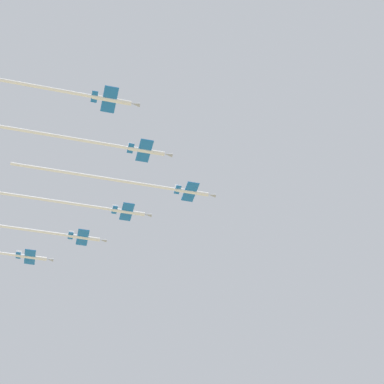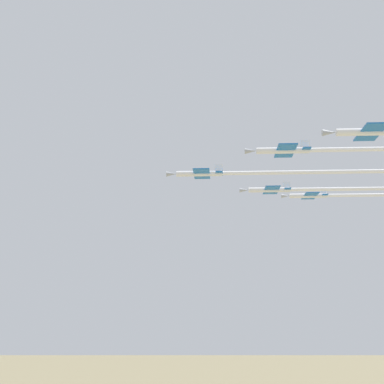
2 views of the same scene
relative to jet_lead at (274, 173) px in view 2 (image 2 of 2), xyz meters
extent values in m
cylinder|color=white|center=(9.57, 11.71, 0.00)|extent=(6.73, 7.88, 1.13)
cone|color=#9EA3AD|center=(13.15, 16.09, 0.00)|extent=(2.13, 2.27, 1.07)
cube|color=blue|center=(9.24, 11.31, -0.06)|extent=(8.45, 7.75, 0.19)
cube|color=blue|center=(7.01, 8.57, 0.00)|extent=(3.62, 3.33, 0.19)
cube|color=white|center=(7.06, 8.64, 0.92)|extent=(1.17, 1.38, 1.85)
cylinder|color=white|center=(-7.28, -8.91, 0.00)|extent=(28.46, 34.58, 0.79)
cylinder|color=white|center=(-10.78, 8.59, 0.49)|extent=(6.73, 7.88, 1.13)
cone|color=#9EA3AD|center=(-7.20, 12.97, 0.49)|extent=(2.13, 2.27, 1.07)
cube|color=blue|center=(-11.11, 8.20, 0.44)|extent=(8.45, 7.75, 0.19)
cube|color=blue|center=(-13.35, 5.46, 0.49)|extent=(3.62, 3.33, 0.19)
cube|color=white|center=(-13.29, 5.52, 1.41)|extent=(1.17, 1.38, 1.85)
cylinder|color=white|center=(10.57, -8.85, -0.50)|extent=(6.73, 7.88, 1.13)
cone|color=#9EA3AD|center=(14.15, -4.47, -0.50)|extent=(2.13, 2.27, 1.07)
cube|color=blue|center=(10.24, -9.25, -0.55)|extent=(8.45, 7.75, 0.19)
cube|color=blue|center=(8.01, -11.99, -0.50)|extent=(3.62, 3.33, 0.19)
cube|color=white|center=(8.06, -11.93, 0.43)|extent=(1.17, 1.38, 1.85)
cylinder|color=white|center=(-4.98, -27.88, -0.50)|extent=(25.85, 31.39, 0.79)
cylinder|color=white|center=(-28.41, 8.81, -0.95)|extent=(6.73, 7.88, 1.13)
cone|color=#9EA3AD|center=(-24.83, 13.19, -0.95)|extent=(2.13, 2.27, 1.07)
cube|color=blue|center=(-28.74, 8.41, -1.00)|extent=(8.45, 7.75, 0.19)
cylinder|color=white|center=(14.29, -26.09, 0.94)|extent=(6.73, 7.88, 1.13)
cone|color=#9EA3AD|center=(17.87, -21.71, 0.94)|extent=(2.13, 2.27, 1.07)
cube|color=blue|center=(13.97, -26.48, 0.89)|extent=(8.45, 7.75, 0.19)
cube|color=blue|center=(11.73, -29.22, 0.94)|extent=(3.62, 3.33, 0.19)
cube|color=white|center=(11.78, -29.16, 1.87)|extent=(1.17, 1.38, 1.85)
camera|label=1|loc=(89.93, -95.82, -109.05)|focal=59.08mm
camera|label=2|loc=(-74.30, 74.90, -26.79)|focal=49.99mm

